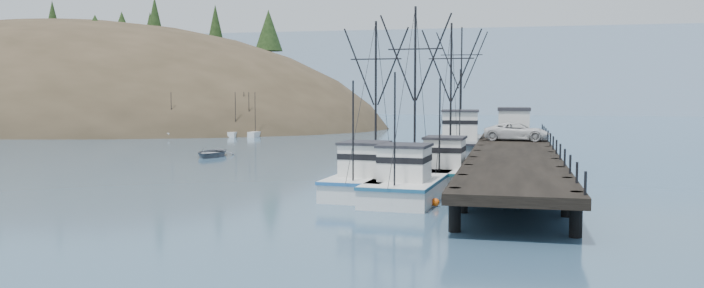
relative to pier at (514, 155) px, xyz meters
name	(u,v)px	position (x,y,z in m)	size (l,w,h in m)	color
ground	(250,207)	(-14.00, -16.00, -1.69)	(400.00, 400.00, 0.00)	#31506D
pier	(514,155)	(0.00, 0.00, 0.00)	(6.00, 44.00, 2.00)	black
headland	(35,148)	(-88.95, 62.61, -6.24)	(134.80, 78.00, 51.00)	#382D1E
distant_ridge	(498,113)	(-4.00, 154.00, -1.69)	(360.00, 40.00, 26.00)	#9EB2C6
distant_ridge_far	(344,110)	(-54.00, 169.00, -1.69)	(180.00, 25.00, 18.00)	silver
moored_sailboats	(225,133)	(-40.28, 40.81, -1.36)	(20.32, 16.44, 6.35)	silver
trawler_near	(411,184)	(-5.97, -10.52, -0.87)	(4.49, 11.66, 11.73)	silver
trawler_mid	(371,180)	(-8.63, -9.17, -0.87)	(4.37, 11.15, 11.04)	silver
trawler_far	(448,171)	(-4.40, -3.45, -0.87)	(4.07, 11.11, 11.38)	silver
work_vessel	(460,145)	(-4.91, 15.08, -0.46)	(5.29, 15.31, 12.83)	slate
pier_shed	(514,122)	(0.04, 15.43, 1.73)	(3.00, 3.20, 2.80)	silver
pickup_truck	(517,132)	(0.32, 10.97, 1.09)	(2.60, 5.65, 1.57)	silver
motorboat	(211,157)	(-28.51, 10.57, -1.69)	(3.73, 5.22, 1.08)	slate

